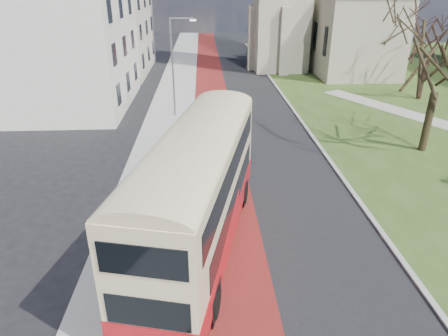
{
  "coord_description": "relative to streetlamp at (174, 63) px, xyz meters",
  "views": [
    {
      "loc": [
        -2.01,
        -15.37,
        10.6
      ],
      "look_at": [
        -1.04,
        3.0,
        2.0
      ],
      "focal_mm": 32.0,
      "sensor_mm": 36.0,
      "label": 1
    }
  ],
  "objects": [
    {
      "name": "pavement_west",
      "position": [
        -0.65,
        2.0,
        -4.53
      ],
      "size": [
        4.0,
        120.0,
        0.12
      ],
      "primitive_type": "cube",
      "color": "gray",
      "rests_on": "ground"
    },
    {
      "name": "kerb_west",
      "position": [
        1.35,
        2.0,
        -4.53
      ],
      "size": [
        0.25,
        120.0,
        0.13
      ],
      "primitive_type": "cube",
      "color": "#999993",
      "rests_on": "ground"
    },
    {
      "name": "bus_lane",
      "position": [
        3.15,
        2.0,
        -4.59
      ],
      "size": [
        3.4,
        120.0,
        0.01
      ],
      "primitive_type": "cube",
      "color": "#591414",
      "rests_on": "ground"
    },
    {
      "name": "winter_tree_near",
      "position": [
        17.37,
        -8.56,
        2.64
      ],
      "size": [
        8.73,
        8.73,
        10.38
      ],
      "rotation": [
        0.0,
        0.0,
        0.28
      ],
      "color": "#2F2717",
      "rests_on": "grass_green"
    },
    {
      "name": "street_block_near",
      "position": [
        -9.65,
        4.0,
        1.92
      ],
      "size": [
        10.3,
        14.3,
        13.0
      ],
      "color": "beige",
      "rests_on": "ground"
    },
    {
      "name": "pedestrian_railing",
      "position": [
        1.4,
        -14.0,
        -4.04
      ],
      "size": [
        0.07,
        24.0,
        1.12
      ],
      "color": "#0B3321",
      "rests_on": "ground"
    },
    {
      "name": "streetlamp",
      "position": [
        0.0,
        0.0,
        0.0
      ],
      "size": [
        2.13,
        0.18,
        8.0
      ],
      "color": "gray",
      "rests_on": "pavement_west"
    },
    {
      "name": "ground",
      "position": [
        4.35,
        -18.0,
        -4.59
      ],
      "size": [
        160.0,
        160.0,
        0.0
      ],
      "primitive_type": "plane",
      "color": "black",
      "rests_on": "ground"
    },
    {
      "name": "winter_tree_far",
      "position": [
        23.77,
        4.53,
        1.84
      ],
      "size": [
        8.2,
        8.2,
        9.24
      ],
      "rotation": [
        0.0,
        0.0,
        -0.39
      ],
      "color": "black",
      "rests_on": "grass_green"
    },
    {
      "name": "kerb_east",
      "position": [
        10.45,
        4.0,
        -4.53
      ],
      "size": [
        0.25,
        80.0,
        0.13
      ],
      "primitive_type": "cube",
      "color": "#999993",
      "rests_on": "ground"
    },
    {
      "name": "bus",
      "position": [
        2.07,
        -18.88,
        -1.6
      ],
      "size": [
        5.65,
        12.88,
        5.25
      ],
      "rotation": [
        0.0,
        0.0,
        -0.23
      ],
      "color": "#AE1017",
      "rests_on": "ground"
    },
    {
      "name": "road_carriageway",
      "position": [
        5.85,
        2.0,
        -4.59
      ],
      "size": [
        9.0,
        120.0,
        0.01
      ],
      "primitive_type": "cube",
      "color": "black",
      "rests_on": "ground"
    },
    {
      "name": "street_block_far",
      "position": [
        -9.65,
        20.0,
        1.17
      ],
      "size": [
        10.3,
        16.3,
        11.5
      ],
      "color": "#BAB29D",
      "rests_on": "ground"
    }
  ]
}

